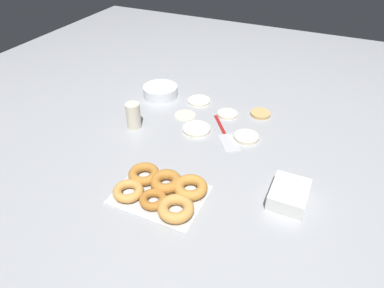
% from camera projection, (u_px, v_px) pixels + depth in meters
% --- Properties ---
extents(ground_plane, '(3.00, 3.00, 0.00)m').
position_uv_depth(ground_plane, '(205.00, 135.00, 1.41)').
color(ground_plane, '#9EA0A5').
extents(pancake_0, '(0.11, 0.11, 0.01)m').
position_uv_depth(pancake_0, '(199.00, 101.00, 1.62)').
color(pancake_0, silver).
rests_on(pancake_0, ground_plane).
extents(pancake_1, '(0.10, 0.10, 0.01)m').
position_uv_depth(pancake_1, '(246.00, 137.00, 1.38)').
color(pancake_1, beige).
rests_on(pancake_1, ground_plane).
extents(pancake_2, '(0.09, 0.09, 0.01)m').
position_uv_depth(pancake_2, '(227.00, 114.00, 1.53)').
color(pancake_2, beige).
rests_on(pancake_2, ground_plane).
extents(pancake_3, '(0.09, 0.09, 0.01)m').
position_uv_depth(pancake_3, '(185.00, 115.00, 1.53)').
color(pancake_3, beige).
rests_on(pancake_3, ground_plane).
extents(pancake_4, '(0.09, 0.09, 0.01)m').
position_uv_depth(pancake_4, '(260.00, 114.00, 1.53)').
color(pancake_4, tan).
rests_on(pancake_4, ground_plane).
extents(pancake_5, '(0.12, 0.12, 0.01)m').
position_uv_depth(pancake_5, '(196.00, 129.00, 1.43)').
color(pancake_5, silver).
rests_on(pancake_5, ground_plane).
extents(donut_tray, '(0.30, 0.22, 0.04)m').
position_uv_depth(donut_tray, '(162.00, 190.00, 1.12)').
color(donut_tray, silver).
rests_on(donut_tray, ground_plane).
extents(batter_bowl, '(0.17, 0.17, 0.05)m').
position_uv_depth(batter_bowl, '(160.00, 91.00, 1.66)').
color(batter_bowl, white).
rests_on(batter_bowl, ground_plane).
extents(container_stack, '(0.11, 0.14, 0.05)m').
position_uv_depth(container_stack, '(289.00, 194.00, 1.09)').
color(container_stack, white).
rests_on(container_stack, ground_plane).
extents(paper_cup, '(0.06, 0.06, 0.11)m').
position_uv_depth(paper_cup, '(133.00, 115.00, 1.43)').
color(paper_cup, beige).
rests_on(paper_cup, ground_plane).
extents(spatula, '(0.19, 0.24, 0.01)m').
position_uv_depth(spatula, '(227.00, 138.00, 1.38)').
color(spatula, maroon).
rests_on(spatula, ground_plane).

